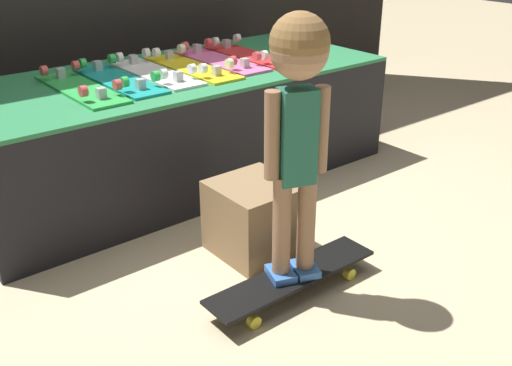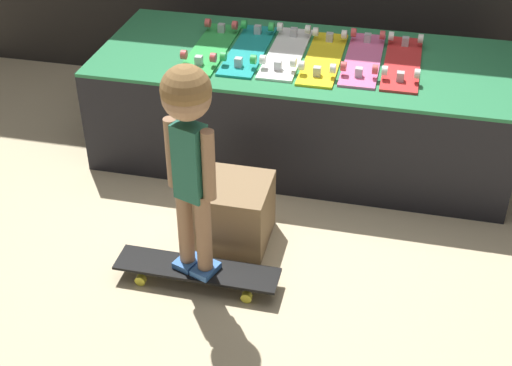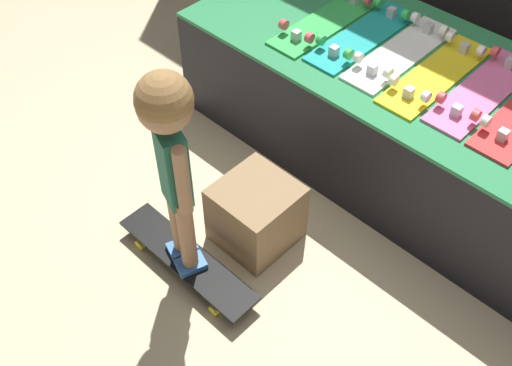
{
  "view_description": "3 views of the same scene",
  "coord_description": "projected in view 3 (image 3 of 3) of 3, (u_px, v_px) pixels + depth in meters",
  "views": [
    {
      "loc": [
        -1.68,
        -2.21,
        1.46
      ],
      "look_at": [
        -0.11,
        -0.25,
        0.3
      ],
      "focal_mm": 42.0,
      "sensor_mm": 36.0,
      "label": 1
    },
    {
      "loc": [
        0.58,
        -3.14,
        2.35
      ],
      "look_at": [
        -0.08,
        -0.29,
        0.34
      ],
      "focal_mm": 50.0,
      "sensor_mm": 36.0,
      "label": 2
    },
    {
      "loc": [
        1.09,
        -1.64,
        2.38
      ],
      "look_at": [
        -0.17,
        -0.34,
        0.4
      ],
      "focal_mm": 42.0,
      "sensor_mm": 36.0,
      "label": 3
    }
  ],
  "objects": [
    {
      "name": "storage_box",
      "position": [
        256.0,
        214.0,
        2.86
      ],
      "size": [
        0.35,
        0.36,
        0.34
      ],
      "color": "#8E704C",
      "rests_on": "ground_plane"
    },
    {
      "name": "skateboard_yellow_on_rack",
      "position": [
        437.0,
        73.0,
        2.83
      ],
      "size": [
        0.2,
        0.73,
        0.09
      ],
      "color": "yellow",
      "rests_on": "display_rack"
    },
    {
      "name": "skateboard_green_on_rack",
      "position": [
        326.0,
        20.0,
        3.13
      ],
      "size": [
        0.2,
        0.73,
        0.09
      ],
      "color": "green",
      "rests_on": "display_rack"
    },
    {
      "name": "skateboard_white_on_rack",
      "position": [
        401.0,
        52.0,
        2.94
      ],
      "size": [
        0.2,
        0.73,
        0.09
      ],
      "color": "white",
      "rests_on": "display_rack"
    },
    {
      "name": "display_rack",
      "position": [
        406.0,
        114.0,
        3.13
      ],
      "size": [
        2.4,
        1.01,
        0.63
      ],
      "color": "black",
      "rests_on": "ground_plane"
    },
    {
      "name": "skateboard_teal_on_rack",
      "position": [
        363.0,
        35.0,
        3.04
      ],
      "size": [
        0.2,
        0.73,
        0.09
      ],
      "color": "teal",
      "rests_on": "display_rack"
    },
    {
      "name": "child",
      "position": [
        170.0,
        143.0,
        2.24
      ],
      "size": [
        0.24,
        0.21,
        1.05
      ],
      "rotation": [
        0.0,
        0.0,
        -0.33
      ],
      "color": "#3870C6",
      "rests_on": "skateboard_on_floor"
    },
    {
      "name": "skateboard_pink_on_rack",
      "position": [
        483.0,
        90.0,
        2.74
      ],
      "size": [
        0.2,
        0.73,
        0.09
      ],
      "color": "pink",
      "rests_on": "display_rack"
    },
    {
      "name": "skateboard_on_floor",
      "position": [
        187.0,
        260.0,
        2.8
      ],
      "size": [
        0.8,
        0.18,
        0.09
      ],
      "color": "black",
      "rests_on": "ground_plane"
    },
    {
      "name": "ground_plane",
      "position": [
        326.0,
        218.0,
        3.06
      ],
      "size": [
        16.0,
        16.0,
        0.0
      ],
      "primitive_type": "plane",
      "color": "beige"
    }
  ]
}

